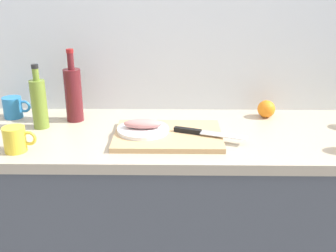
{
  "coord_description": "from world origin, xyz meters",
  "views": [
    {
      "loc": [
        0.12,
        -1.53,
        1.51
      ],
      "look_at": [
        0.1,
        -0.06,
        0.95
      ],
      "focal_mm": 42.86,
      "sensor_mm": 36.0,
      "label": 1
    }
  ],
  "objects_px": {
    "white_plate": "(143,130)",
    "coffee_mug_1": "(16,139)",
    "coffee_mug_0": "(13,107)",
    "fish_fillet": "(143,124)",
    "wine_bottle": "(73,93)",
    "chef_knife": "(201,132)",
    "olive_oil_bottle": "(39,103)",
    "cutting_board": "(168,135)",
    "orange_0": "(266,109)"
  },
  "relations": [
    {
      "from": "cutting_board",
      "to": "coffee_mug_1",
      "type": "xyz_separation_m",
      "value": [
        -0.55,
        -0.14,
        0.04
      ]
    },
    {
      "from": "coffee_mug_0",
      "to": "wine_bottle",
      "type": "bearing_deg",
      "value": -6.93
    },
    {
      "from": "coffee_mug_0",
      "to": "white_plate",
      "type": "bearing_deg",
      "value": -19.91
    },
    {
      "from": "orange_0",
      "to": "white_plate",
      "type": "bearing_deg",
      "value": -156.38
    },
    {
      "from": "white_plate",
      "to": "fish_fillet",
      "type": "bearing_deg",
      "value": 90.0
    },
    {
      "from": "chef_knife",
      "to": "wine_bottle",
      "type": "distance_m",
      "value": 0.59
    },
    {
      "from": "coffee_mug_1",
      "to": "cutting_board",
      "type": "bearing_deg",
      "value": 13.9
    },
    {
      "from": "coffee_mug_0",
      "to": "coffee_mug_1",
      "type": "bearing_deg",
      "value": -68.22
    },
    {
      "from": "cutting_board",
      "to": "wine_bottle",
      "type": "relative_size",
      "value": 1.34
    },
    {
      "from": "cutting_board",
      "to": "orange_0",
      "type": "bearing_deg",
      "value": 29.81
    },
    {
      "from": "fish_fillet",
      "to": "olive_oil_bottle",
      "type": "xyz_separation_m",
      "value": [
        -0.44,
        0.09,
        0.06
      ]
    },
    {
      "from": "cutting_board",
      "to": "white_plate",
      "type": "distance_m",
      "value": 0.1
    },
    {
      "from": "cutting_board",
      "to": "coffee_mug_0",
      "type": "xyz_separation_m",
      "value": [
        -0.7,
        0.23,
        0.04
      ]
    },
    {
      "from": "cutting_board",
      "to": "orange_0",
      "type": "distance_m",
      "value": 0.51
    },
    {
      "from": "chef_knife",
      "to": "wine_bottle",
      "type": "relative_size",
      "value": 0.89
    },
    {
      "from": "coffee_mug_1",
      "to": "orange_0",
      "type": "xyz_separation_m",
      "value": [
        0.99,
        0.39,
        -0.01
      ]
    },
    {
      "from": "fish_fillet",
      "to": "orange_0",
      "type": "bearing_deg",
      "value": 23.62
    },
    {
      "from": "wine_bottle",
      "to": "coffee_mug_1",
      "type": "bearing_deg",
      "value": -112.26
    },
    {
      "from": "white_plate",
      "to": "coffee_mug_1",
      "type": "bearing_deg",
      "value": -161.33
    },
    {
      "from": "chef_knife",
      "to": "coffee_mug_1",
      "type": "xyz_separation_m",
      "value": [
        -0.68,
        -0.12,
        0.02
      ]
    },
    {
      "from": "white_plate",
      "to": "chef_knife",
      "type": "relative_size",
      "value": 0.73
    },
    {
      "from": "coffee_mug_0",
      "to": "fish_fillet",
      "type": "bearing_deg",
      "value": -19.91
    },
    {
      "from": "wine_bottle",
      "to": "chef_knife",
      "type": "bearing_deg",
      "value": -21.39
    },
    {
      "from": "olive_oil_bottle",
      "to": "wine_bottle",
      "type": "relative_size",
      "value": 0.85
    },
    {
      "from": "coffee_mug_1",
      "to": "orange_0",
      "type": "distance_m",
      "value": 1.07
    },
    {
      "from": "white_plate",
      "to": "fish_fillet",
      "type": "xyz_separation_m",
      "value": [
        0.0,
        0.0,
        0.03
      ]
    },
    {
      "from": "chef_knife",
      "to": "cutting_board",
      "type": "bearing_deg",
      "value": -165.59
    },
    {
      "from": "olive_oil_bottle",
      "to": "coffee_mug_1",
      "type": "height_order",
      "value": "olive_oil_bottle"
    },
    {
      "from": "cutting_board",
      "to": "wine_bottle",
      "type": "bearing_deg",
      "value": 154.22
    },
    {
      "from": "orange_0",
      "to": "cutting_board",
      "type": "bearing_deg",
      "value": -150.19
    },
    {
      "from": "coffee_mug_1",
      "to": "olive_oil_bottle",
      "type": "bearing_deg",
      "value": 86.53
    },
    {
      "from": "wine_bottle",
      "to": "white_plate",
      "type": "bearing_deg",
      "value": -30.13
    },
    {
      "from": "white_plate",
      "to": "olive_oil_bottle",
      "type": "bearing_deg",
      "value": 168.09
    },
    {
      "from": "white_plate",
      "to": "coffee_mug_1",
      "type": "distance_m",
      "value": 0.48
    },
    {
      "from": "cutting_board",
      "to": "coffee_mug_0",
      "type": "relative_size",
      "value": 3.42
    },
    {
      "from": "chef_knife",
      "to": "white_plate",
      "type": "bearing_deg",
      "value": -167.44
    },
    {
      "from": "fish_fillet",
      "to": "chef_knife",
      "type": "distance_m",
      "value": 0.23
    },
    {
      "from": "wine_bottle",
      "to": "coffee_mug_0",
      "type": "relative_size",
      "value": 2.55
    },
    {
      "from": "cutting_board",
      "to": "wine_bottle",
      "type": "xyz_separation_m",
      "value": [
        -0.41,
        0.2,
        0.11
      ]
    },
    {
      "from": "fish_fillet",
      "to": "coffee_mug_1",
      "type": "relative_size",
      "value": 1.27
    },
    {
      "from": "coffee_mug_0",
      "to": "orange_0",
      "type": "bearing_deg",
      "value": 0.88
    },
    {
      "from": "chef_knife",
      "to": "coffee_mug_1",
      "type": "height_order",
      "value": "coffee_mug_1"
    },
    {
      "from": "white_plate",
      "to": "coffee_mug_0",
      "type": "bearing_deg",
      "value": 160.09
    },
    {
      "from": "chef_knife",
      "to": "olive_oil_bottle",
      "type": "xyz_separation_m",
      "value": [
        -0.66,
        0.12,
        0.08
      ]
    },
    {
      "from": "orange_0",
      "to": "fish_fillet",
      "type": "bearing_deg",
      "value": -156.38
    },
    {
      "from": "white_plate",
      "to": "fish_fillet",
      "type": "height_order",
      "value": "fish_fillet"
    },
    {
      "from": "cutting_board",
      "to": "olive_oil_bottle",
      "type": "height_order",
      "value": "olive_oil_bottle"
    },
    {
      "from": "fish_fillet",
      "to": "wine_bottle",
      "type": "distance_m",
      "value": 0.37
    },
    {
      "from": "olive_oil_bottle",
      "to": "orange_0",
      "type": "height_order",
      "value": "olive_oil_bottle"
    },
    {
      "from": "chef_knife",
      "to": "orange_0",
      "type": "xyz_separation_m",
      "value": [
        0.31,
        0.26,
        0.01
      ]
    }
  ]
}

